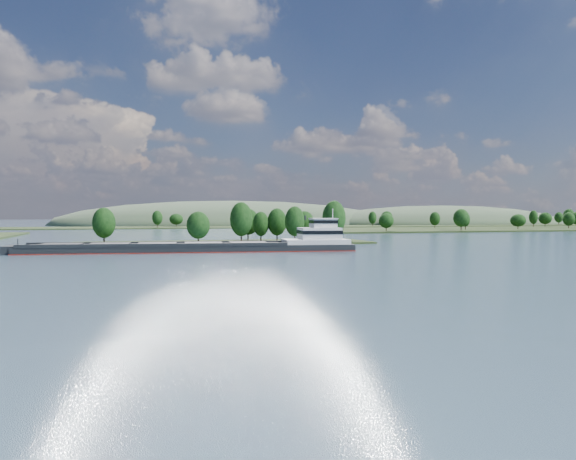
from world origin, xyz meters
name	(u,v)px	position (x,y,z in m)	size (l,w,h in m)	color
ground	(265,257)	(0.00, 120.00, 0.00)	(1800.00, 1800.00, 0.00)	#374B5F
tree_island	(249,230)	(8.23, 178.84, 4.51)	(100.00, 31.21, 15.34)	#202F14
right_bank	(543,228)	(231.24, 299.43, 0.93)	(320.00, 90.00, 14.08)	#202F14
back_shoreline	(188,227)	(9.34, 399.81, 0.66)	(900.00, 60.00, 15.07)	#202F14
hill_east	(442,224)	(260.00, 470.00, 0.00)	(260.00, 140.00, 36.00)	#3D5037
hill_west	(232,225)	(60.00, 500.00, 0.00)	(320.00, 160.00, 44.00)	#3D5037
cargo_barge	(212,246)	(-9.76, 141.62, 1.55)	(91.65, 20.58, 12.31)	black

